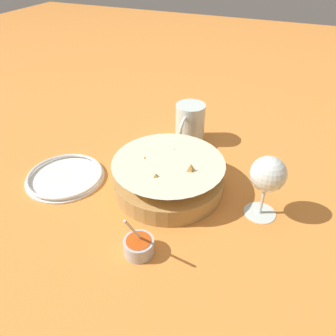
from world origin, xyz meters
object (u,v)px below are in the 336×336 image
at_px(food_basket, 168,178).
at_px(side_plate, 65,176).
at_px(wine_glass, 267,177).
at_px(sauce_cup, 139,246).
at_px(beer_mug, 190,125).

relative_size(food_basket, side_plate, 1.34).
height_order(food_basket, side_plate, food_basket).
bearing_deg(side_plate, wine_glass, 97.42).
xyz_separation_m(sauce_cup, wine_glass, (-0.20, 0.20, 0.09)).
xyz_separation_m(food_basket, wine_glass, (0.00, 0.22, 0.07)).
relative_size(food_basket, sauce_cup, 2.12).
bearing_deg(wine_glass, side_plate, -82.58).
height_order(food_basket, sauce_cup, sauce_cup).
bearing_deg(sauce_cup, food_basket, -173.15).
relative_size(sauce_cup, side_plate, 0.63).
distance_m(sauce_cup, beer_mug, 0.45).
bearing_deg(sauce_cup, wine_glass, 135.28).
bearing_deg(food_basket, wine_glass, 89.93).
height_order(beer_mug, side_plate, beer_mug).
height_order(food_basket, beer_mug, beer_mug).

